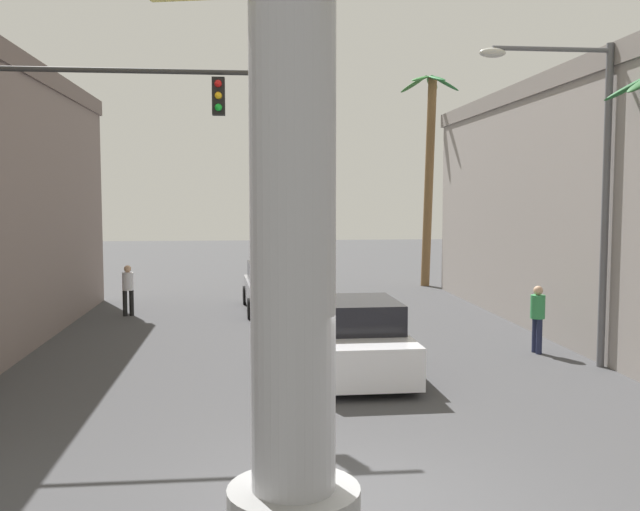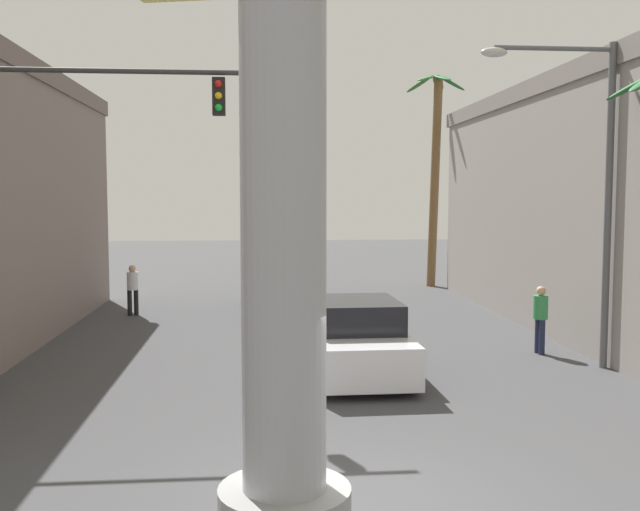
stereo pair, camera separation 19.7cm
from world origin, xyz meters
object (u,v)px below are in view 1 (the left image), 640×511
at_px(traffic_light_mast, 68,163).
at_px(pedestrian_mid_right, 538,314).
at_px(car_far, 274,288).
at_px(palm_tree_far_right, 429,162).
at_px(street_lamp, 585,171).
at_px(neon_sign_pole, 293,17).
at_px(pedestrian_far_left, 128,287).
at_px(car_lead, 351,338).

relative_size(traffic_light_mast, pedestrian_mid_right, 3.83).
xyz_separation_m(car_far, palm_tree_far_right, (6.61, 5.94, 4.39)).
bearing_deg(palm_tree_far_right, traffic_light_mast, -125.40).
xyz_separation_m(street_lamp, car_far, (-6.30, 8.43, -3.51)).
bearing_deg(neon_sign_pole, pedestrian_far_left, 105.23).
height_order(street_lamp, traffic_light_mast, street_lamp).
relative_size(car_lead, car_far, 1.15).
xyz_separation_m(neon_sign_pole, car_far, (0.38, 15.90, -4.69)).
distance_m(car_lead, pedestrian_mid_right, 4.79).
xyz_separation_m(car_lead, palm_tree_far_right, (5.28, 14.18, 4.42)).
xyz_separation_m(car_far, pedestrian_far_left, (-4.55, -0.59, 0.18)).
height_order(palm_tree_far_right, pedestrian_mid_right, palm_tree_far_right).
relative_size(car_lead, pedestrian_mid_right, 3.14).
distance_m(street_lamp, car_far, 11.09).
bearing_deg(palm_tree_far_right, street_lamp, -91.27).
bearing_deg(pedestrian_far_left, car_far, 7.45).
xyz_separation_m(car_far, pedestrian_mid_right, (5.94, -6.99, 0.20)).
distance_m(traffic_light_mast, pedestrian_mid_right, 10.88).
bearing_deg(pedestrian_far_left, pedestrian_mid_right, -31.34).
bearing_deg(street_lamp, neon_sign_pole, -131.77).
xyz_separation_m(neon_sign_pole, palm_tree_far_right, (7.00, 21.85, -0.30)).
relative_size(neon_sign_pole, street_lamp, 1.71).
bearing_deg(car_far, street_lamp, -53.24).
bearing_deg(palm_tree_far_right, car_lead, -110.43).
bearing_deg(street_lamp, pedestrian_mid_right, 103.69).
bearing_deg(street_lamp, traffic_light_mast, -175.70).
xyz_separation_m(traffic_light_mast, car_far, (4.16, 9.21, -3.57)).
bearing_deg(pedestrian_far_left, palm_tree_far_right, 30.35).
relative_size(street_lamp, traffic_light_mast, 1.13).
bearing_deg(pedestrian_mid_right, car_far, 130.39).
relative_size(neon_sign_pole, palm_tree_far_right, 1.35).
distance_m(palm_tree_far_right, pedestrian_far_left, 13.60).
bearing_deg(car_far, car_lead, -80.82).
bearing_deg(street_lamp, palm_tree_far_right, 88.73).
bearing_deg(traffic_light_mast, car_lead, 10.08).
distance_m(car_far, palm_tree_far_right, 9.91).
bearing_deg(pedestrian_mid_right, pedestrian_far_left, 148.66).
relative_size(neon_sign_pole, car_lead, 2.34).
height_order(traffic_light_mast, palm_tree_far_right, palm_tree_far_right).
xyz_separation_m(street_lamp, traffic_light_mast, (-10.45, -0.79, 0.07)).
distance_m(neon_sign_pole, car_lead, 9.16).
height_order(street_lamp, car_lead, street_lamp).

